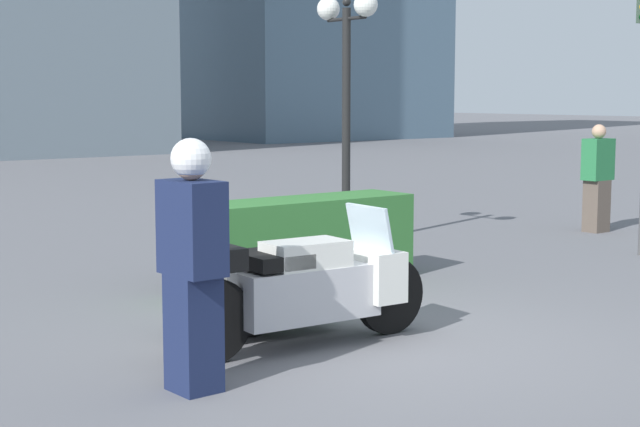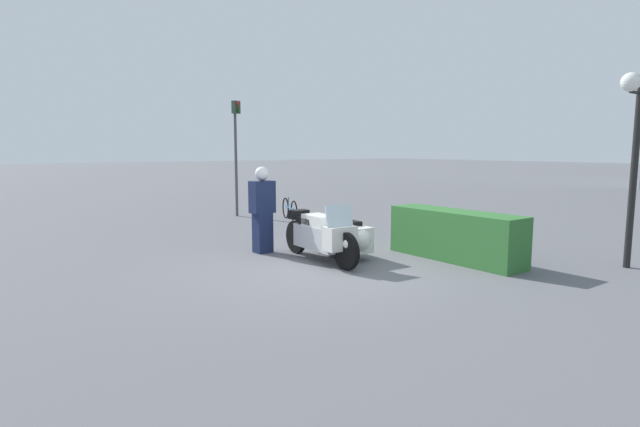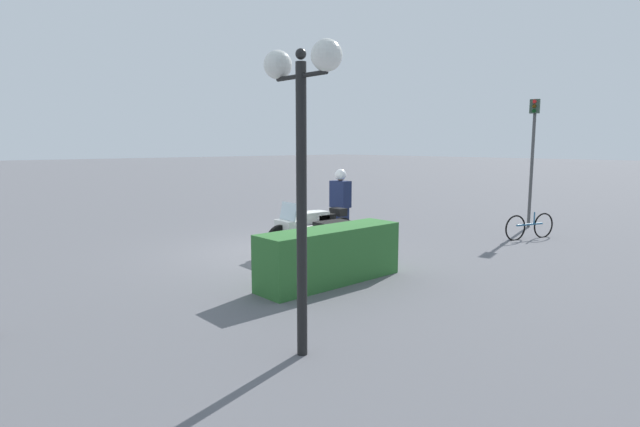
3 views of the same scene
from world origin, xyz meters
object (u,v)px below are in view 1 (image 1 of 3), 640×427
twin_lamp_post (346,55)px  pedestrian_bystander (597,178)px  police_motorcycle (290,286)px  officer_rider (192,259)px  hedge_bush_curbside (296,243)px

twin_lamp_post → pedestrian_bystander: (3.95, -1.32, -1.84)m
police_motorcycle → twin_lamp_post: (3.80, 3.95, 2.20)m
police_motorcycle → officer_rider: bearing=-147.4°
pedestrian_bystander → police_motorcycle: bearing=108.3°
hedge_bush_curbside → pedestrian_bystander: bearing=6.5°
police_motorcycle → pedestrian_bystander: bearing=21.9°
officer_rider → police_motorcycle: bearing=-152.9°
officer_rider → pedestrian_bystander: 9.79m
hedge_bush_curbside → twin_lamp_post: bearing=41.0°
officer_rider → hedge_bush_curbside: (2.88, 2.72, -0.47)m
officer_rider → pedestrian_bystander: bearing=-161.9°
police_motorcycle → hedge_bush_curbside: size_ratio=0.87×
officer_rider → twin_lamp_post: bearing=-140.1°
police_motorcycle → officer_rider: officer_rider is taller
police_motorcycle → pedestrian_bystander: pedestrian_bystander is taller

